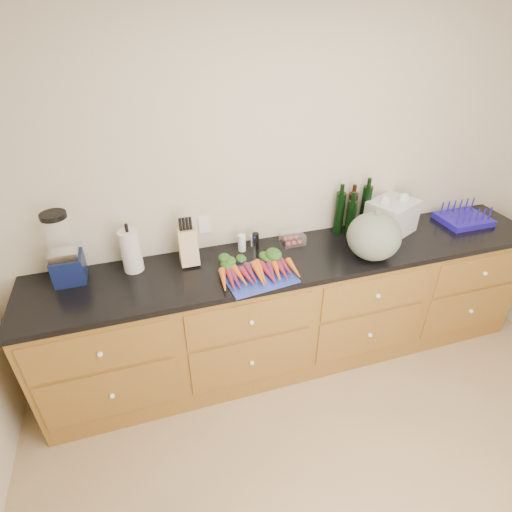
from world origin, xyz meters
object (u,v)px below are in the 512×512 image
object	(u,v)px
blender_appliance	(64,252)
tomato_box	(292,239)
cutting_board	(258,276)
paper_towel	(131,251)
squash	(374,236)
knife_block	(188,247)
dish_rack	(464,218)
carrots	(257,269)

from	to	relation	value
blender_appliance	tomato_box	world-z (taller)	blender_appliance
cutting_board	paper_towel	world-z (taller)	paper_towel
tomato_box	squash	bearing A→B (deg)	-36.70
knife_block	paper_towel	bearing A→B (deg)	176.80
tomato_box	dish_rack	world-z (taller)	dish_rack
paper_towel	tomato_box	xyz separation A→B (m)	(1.11, 0.01, -0.10)
paper_towel	knife_block	size ratio (longest dim) A/B	1.18
squash	carrots	bearing A→B (deg)	177.32
paper_towel	tomato_box	world-z (taller)	paper_towel
blender_appliance	paper_towel	size ratio (longest dim) A/B	1.64
blender_appliance	paper_towel	xyz separation A→B (m)	(0.38, 0.00, -0.06)
paper_towel	tomato_box	size ratio (longest dim) A/B	1.75
knife_block	dish_rack	bearing A→B (deg)	-1.59
cutting_board	paper_towel	bearing A→B (deg)	156.74
paper_towel	squash	bearing A→B (deg)	-11.66
carrots	blender_appliance	bearing A→B (deg)	166.05
blender_appliance	tomato_box	xyz separation A→B (m)	(1.49, 0.01, -0.16)
blender_appliance	paper_towel	bearing A→B (deg)	0.38
squash	paper_towel	bearing A→B (deg)	168.34
cutting_board	dish_rack	xyz separation A→B (m)	(1.78, 0.24, 0.03)
dish_rack	knife_block	bearing A→B (deg)	178.41
cutting_board	tomato_box	bearing A→B (deg)	42.39
paper_towel	dish_rack	size ratio (longest dim) A/B	0.76
carrots	tomato_box	distance (m)	0.46
blender_appliance	dish_rack	distance (m)	2.91
knife_block	tomato_box	world-z (taller)	knife_block
blender_appliance	dish_rack	world-z (taller)	blender_appliance
knife_block	tomato_box	distance (m)	0.75
cutting_board	blender_appliance	xyz separation A→B (m)	(-1.12, 0.32, 0.20)
blender_appliance	paper_towel	distance (m)	0.38
dish_rack	carrots	bearing A→B (deg)	-173.52
tomato_box	dish_rack	xyz separation A→B (m)	(1.41, -0.09, -0.00)
cutting_board	tomato_box	xyz separation A→B (m)	(0.36, 0.33, 0.03)
carrots	dish_rack	bearing A→B (deg)	6.48
squash	tomato_box	world-z (taller)	squash
squash	tomato_box	bearing A→B (deg)	143.30
cutting_board	tomato_box	distance (m)	0.49
squash	knife_block	bearing A→B (deg)	165.88
carrots	dish_rack	size ratio (longest dim) A/B	1.34
carrots	tomato_box	size ratio (longest dim) A/B	3.08
cutting_board	blender_appliance	distance (m)	1.18
squash	dish_rack	xyz separation A→B (m)	(0.97, 0.24, -0.12)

